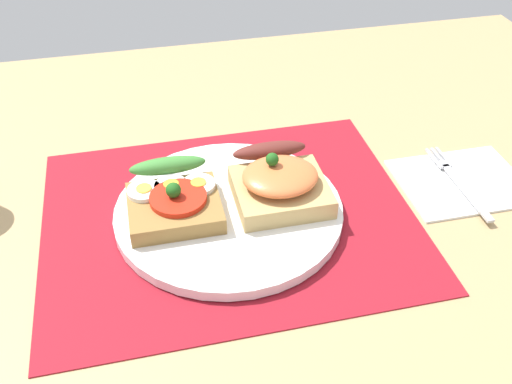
{
  "coord_description": "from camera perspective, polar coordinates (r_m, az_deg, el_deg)",
  "views": [
    {
      "loc": [
        -7.85,
        -47.28,
        41.6
      ],
      "look_at": [
        3.0,
        0.0,
        2.99
      ],
      "focal_mm": 40.97,
      "sensor_mm": 36.0,
      "label": 1
    }
  ],
  "objects": [
    {
      "name": "napkin",
      "position": [
        0.72,
        19.59,
        0.83
      ],
      "size": [
        14.41,
        11.58,
        0.6
      ],
      "primitive_type": "cube",
      "color": "white",
      "rests_on": "ground_plane"
    },
    {
      "name": "ground_plane",
      "position": [
        0.65,
        -2.6,
        -3.56
      ],
      "size": [
        120.0,
        90.0,
        3.2
      ],
      "primitive_type": "cube",
      "color": "tan"
    },
    {
      "name": "sandwich_salmon",
      "position": [
        0.63,
        2.22,
        1.13
      ],
      "size": [
        9.87,
        10.5,
        5.61
      ],
      "color": "tan",
      "rests_on": "plate"
    },
    {
      "name": "sandwich_egg_tomato",
      "position": [
        0.62,
        -8.08,
        -0.45
      ],
      "size": [
        9.51,
        9.92,
        4.09
      ],
      "color": "olive",
      "rests_on": "plate"
    },
    {
      "name": "fork",
      "position": [
        0.71,
        19.0,
        1.15
      ],
      "size": [
        1.62,
        14.02,
        0.32
      ],
      "color": "#B7B7BC",
      "rests_on": "napkin"
    },
    {
      "name": "placemat",
      "position": [
        0.63,
        -2.65,
        -2.38
      ],
      "size": [
        39.53,
        32.18,
        0.3
      ],
      "primitive_type": "cube",
      "color": "maroon",
      "rests_on": "ground_plane"
    },
    {
      "name": "plate",
      "position": [
        0.63,
        -2.67,
        -1.87
      ],
      "size": [
        24.44,
        24.44,
        1.19
      ],
      "primitive_type": "cylinder",
      "color": "white",
      "rests_on": "placemat"
    }
  ]
}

